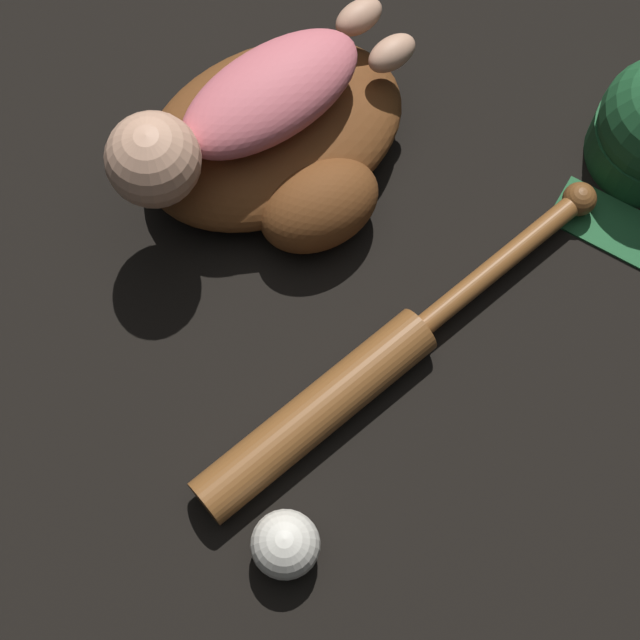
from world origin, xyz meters
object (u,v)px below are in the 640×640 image
object	(u,v)px
baseball_glove	(281,145)
baseball_bat	(357,380)
baby_figure	(235,113)
baseball	(285,545)

from	to	relation	value
baseball_glove	baseball_bat	xyz separation A→B (m)	(0.16, 0.25, -0.02)
baseball_bat	baseball_glove	bearing A→B (deg)	-123.09
baby_figure	baseball_bat	size ratio (longest dim) A/B	0.67
baseball	baseball_bat	bearing A→B (deg)	-162.98
baseball_bat	baby_figure	bearing A→B (deg)	-113.91
baseball_glove	baseball_bat	distance (m)	0.30
baseball_glove	baseball	size ratio (longest dim) A/B	5.26
baseball_glove	baseball_bat	size ratio (longest dim) A/B	0.67
baseball_glove	baby_figure	xyz separation A→B (m)	(0.04, -0.03, 0.09)
baseball_glove	baseball	bearing A→B (deg)	41.17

